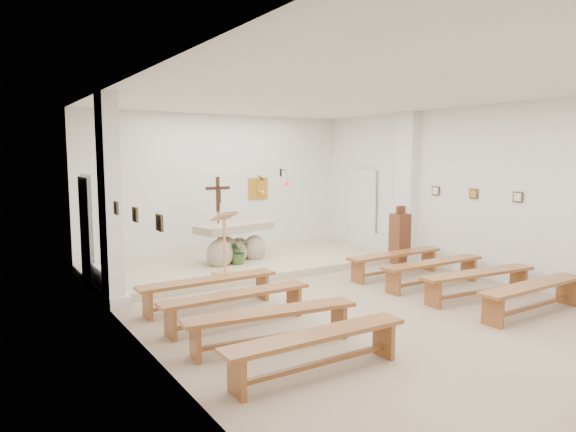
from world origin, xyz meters
TOP-DOWN VIEW (x-y plane):
  - ground at (0.00, 0.00)m, footprint 7.00×10.00m
  - wall_left at (-3.49, 0.00)m, footprint 0.02×10.00m
  - wall_right at (3.49, 0.00)m, footprint 0.02×10.00m
  - wall_back at (0.00, 4.99)m, footprint 7.00×0.02m
  - ceiling at (0.00, 0.00)m, footprint 7.00×10.00m
  - sanctuary_platform at (0.00, 3.50)m, footprint 6.98×3.00m
  - pilaster_left at (-3.37, 2.00)m, footprint 0.26×0.55m
  - pilaster_right at (3.37, 2.00)m, footprint 0.26×0.55m
  - gold_wall_relief at (1.05, 4.96)m, footprint 0.55×0.04m
  - sanctuary_lamp at (1.75, 4.71)m, footprint 0.11×0.36m
  - station_frame_left_front at (-3.47, -0.80)m, footprint 0.03×0.20m
  - station_frame_left_mid at (-3.47, 0.20)m, footprint 0.03×0.20m
  - station_frame_left_rear at (-3.47, 1.20)m, footprint 0.03×0.20m
  - station_frame_right_front at (3.47, -0.80)m, footprint 0.03×0.20m
  - station_frame_right_mid at (3.47, 0.20)m, footprint 0.03×0.20m
  - station_frame_right_rear at (3.47, 1.20)m, footprint 0.03×0.20m
  - radiator_left at (-3.43, 2.70)m, footprint 0.10×0.85m
  - radiator_right at (3.43, 2.70)m, footprint 0.10×0.85m
  - altar at (-0.36, 3.54)m, footprint 1.90×1.08m
  - lectern at (-1.08, 2.47)m, footprint 0.53×0.48m
  - crucifix_stand at (-0.62, 3.79)m, footprint 0.57×0.25m
  - potted_plant at (-0.43, 3.22)m, footprint 0.57×0.52m
  - donation_pedestal at (3.10, 1.90)m, footprint 0.37×0.37m
  - bench_left_front at (-2.09, 1.00)m, footprint 2.37×0.41m
  - bench_right_front at (2.09, 1.00)m, footprint 2.37×0.43m
  - bench_left_second at (-2.09, -0.02)m, footprint 2.37×0.42m
  - bench_right_second at (2.09, -0.02)m, footprint 2.37×0.40m
  - bench_left_third at (-2.09, -1.04)m, footprint 2.39×0.67m
  - bench_right_third at (2.09, -1.04)m, footprint 2.39×0.61m
  - bench_left_fourth at (-2.09, -2.06)m, footprint 2.36×0.39m
  - bench_right_fourth at (2.09, -2.06)m, footprint 2.37×0.43m

SIDE VIEW (x-z plane):
  - ground at x=0.00m, z-range 0.00..0.00m
  - sanctuary_platform at x=0.00m, z-range 0.00..0.15m
  - radiator_left at x=-3.43m, z-range 0.01..0.53m
  - radiator_right at x=3.43m, z-range 0.01..0.53m
  - bench_left_front at x=-2.09m, z-range 0.12..0.62m
  - bench_right_front at x=2.09m, z-range 0.12..0.62m
  - bench_left_second at x=-2.09m, z-range 0.12..0.62m
  - bench_right_second at x=2.09m, z-range 0.12..0.62m
  - bench_left_third at x=-2.09m, z-range 0.12..0.62m
  - bench_right_third at x=2.09m, z-range 0.12..0.62m
  - bench_left_fourth at x=-2.09m, z-range 0.12..0.62m
  - bench_right_fourth at x=2.09m, z-range 0.12..0.62m
  - potted_plant at x=-0.43m, z-range 0.15..0.72m
  - altar at x=-0.36m, z-range 0.04..0.97m
  - donation_pedestal at x=3.10m, z-range -0.08..1.27m
  - lectern at x=-1.08m, z-range 0.14..1.43m
  - crucifix_stand at x=-0.62m, z-range 0.30..2.18m
  - gold_wall_relief at x=1.05m, z-range 1.38..1.92m
  - station_frame_left_front at x=-3.47m, z-range 1.62..1.82m
  - station_frame_left_mid at x=-3.47m, z-range 1.62..1.82m
  - station_frame_left_rear at x=-3.47m, z-range 1.62..1.82m
  - station_frame_right_front at x=3.47m, z-range 1.62..1.82m
  - station_frame_right_mid at x=3.47m, z-range 1.62..1.82m
  - station_frame_right_rear at x=3.47m, z-range 1.62..1.82m
  - wall_left at x=-3.49m, z-range 0.00..3.50m
  - wall_right at x=3.49m, z-range 0.00..3.50m
  - wall_back at x=0.00m, z-range 0.00..3.50m
  - pilaster_left at x=-3.37m, z-range 0.00..3.50m
  - pilaster_right at x=3.37m, z-range 0.00..3.50m
  - sanctuary_lamp at x=1.75m, z-range 1.59..2.03m
  - ceiling at x=0.00m, z-range 3.48..3.50m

